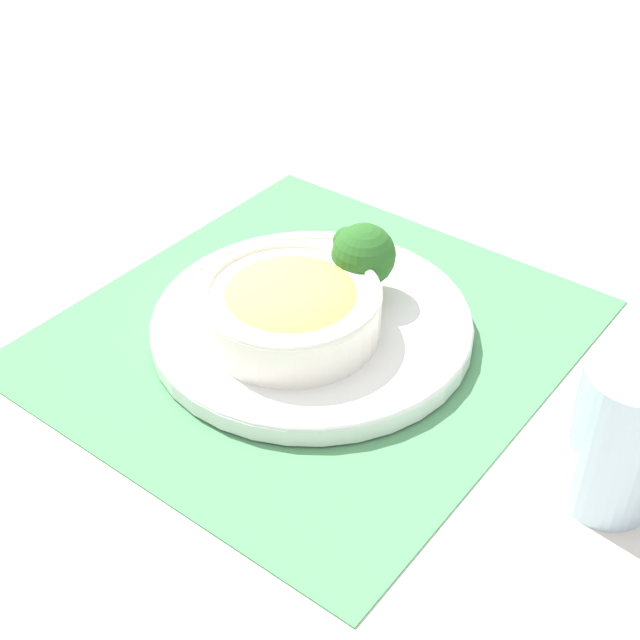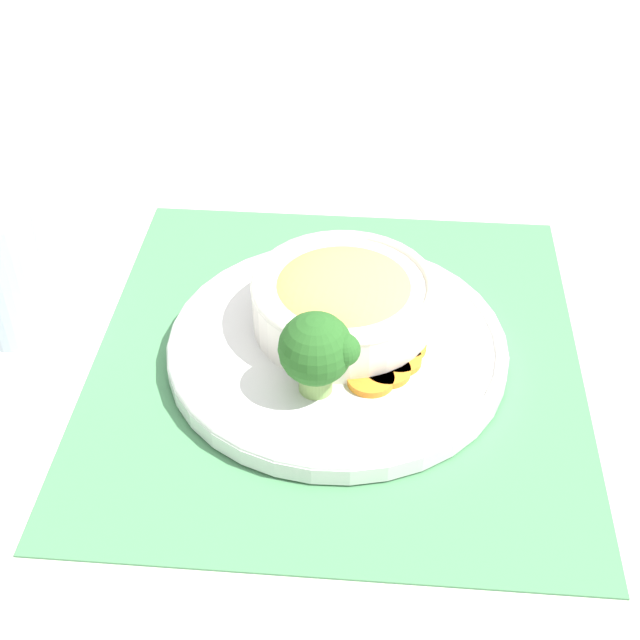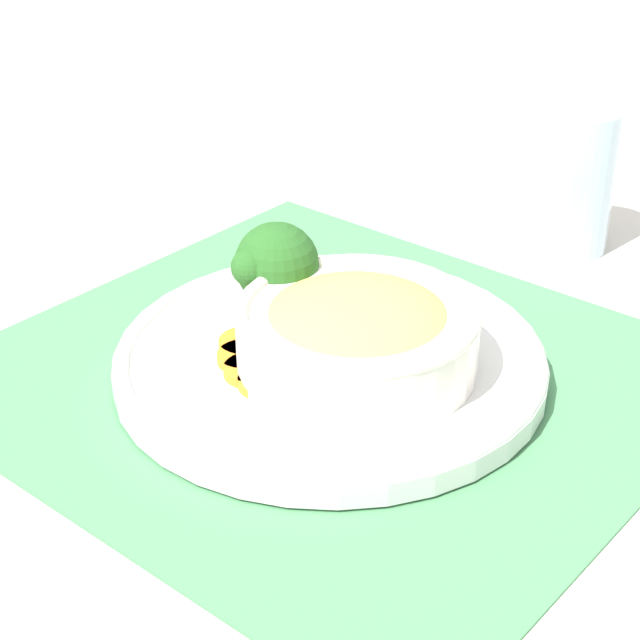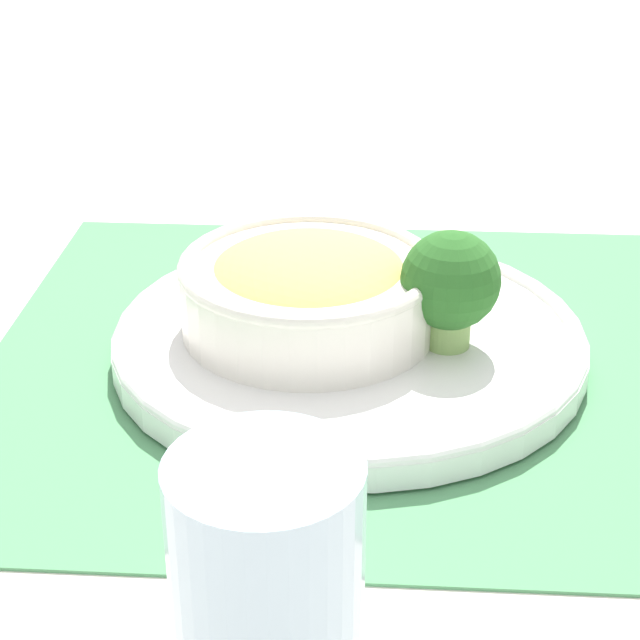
{
  "view_description": "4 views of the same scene",
  "coord_description": "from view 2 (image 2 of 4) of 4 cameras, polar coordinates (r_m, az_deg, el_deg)",
  "views": [
    {
      "loc": [
        0.34,
        -0.57,
        0.53
      ],
      "look_at": [
        0.02,
        -0.02,
        0.04
      ],
      "focal_mm": 50.0,
      "sensor_mm": 36.0,
      "label": 1
    },
    {
      "loc": [
        0.05,
        0.6,
        0.54
      ],
      "look_at": [
        0.02,
        0.0,
        0.05
      ],
      "focal_mm": 50.0,
      "sensor_mm": 36.0,
      "label": 2
    },
    {
      "loc": [
        -0.54,
        -0.34,
        0.4
      ],
      "look_at": [
        -0.0,
        0.01,
        0.05
      ],
      "focal_mm": 60.0,
      "sensor_mm": 36.0,
      "label": 3
    },
    {
      "loc": [
        0.6,
        -0.06,
        0.34
      ],
      "look_at": [
        0.01,
        -0.02,
        0.03
      ],
      "focal_mm": 60.0,
      "sensor_mm": 36.0,
      "label": 4
    }
  ],
  "objects": [
    {
      "name": "plate",
      "position": [
        0.79,
        1.11,
        -1.64
      ],
      "size": [
        0.3,
        0.3,
        0.02
      ],
      "color": "white",
      "rests_on": "placemat"
    },
    {
      "name": "bowl",
      "position": [
        0.79,
        1.51,
        1.4
      ],
      "size": [
        0.16,
        0.16,
        0.06
      ],
      "color": "silver",
      "rests_on": "plate"
    },
    {
      "name": "carrot_slice_near",
      "position": [
        0.75,
        3.26,
        -3.81
      ],
      "size": [
        0.04,
        0.04,
        0.01
      ],
      "color": "orange",
      "rests_on": "plate"
    },
    {
      "name": "broccoli_floret",
      "position": [
        0.72,
        -0.25,
        -1.95
      ],
      "size": [
        0.06,
        0.06,
        0.08
      ],
      "color": "#84AD5B",
      "rests_on": "plate"
    },
    {
      "name": "placemat",
      "position": [
        0.8,
        1.09,
        -2.36
      ],
      "size": [
        0.49,
        0.52,
        0.0
      ],
      "color": "#4C8C59",
      "rests_on": "ground_plane"
    },
    {
      "name": "carrot_slice_middle",
      "position": [
        0.76,
        4.32,
        -3.25
      ],
      "size": [
        0.04,
        0.04,
        0.01
      ],
      "color": "orange",
      "rests_on": "plate"
    },
    {
      "name": "water_glass",
      "position": [
        0.85,
        -19.42,
        2.46
      ],
      "size": [
        0.07,
        0.07,
        0.13
      ],
      "color": "silver",
      "rests_on": "ground_plane"
    },
    {
      "name": "ground_plane",
      "position": [
        0.8,
        1.09,
        -2.46
      ],
      "size": [
        4.0,
        4.0,
        0.0
      ],
      "primitive_type": "plane",
      "color": "beige"
    },
    {
      "name": "carrot_slice_extra",
      "position": [
        0.78,
        5.37,
        -1.67
      ],
      "size": [
        0.04,
        0.04,
        0.01
      ],
      "color": "orange",
      "rests_on": "plate"
    },
    {
      "name": "carrot_slice_far",
      "position": [
        0.77,
        5.04,
        -2.51
      ],
      "size": [
        0.04,
        0.04,
        0.01
      ],
      "color": "orange",
      "rests_on": "plate"
    }
  ]
}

